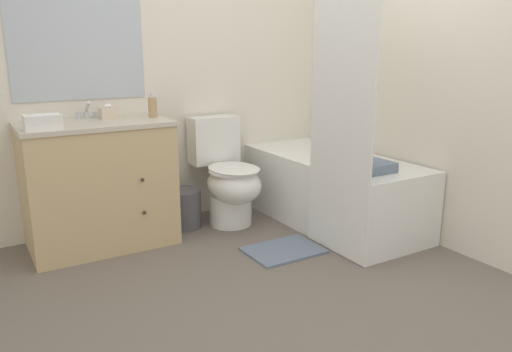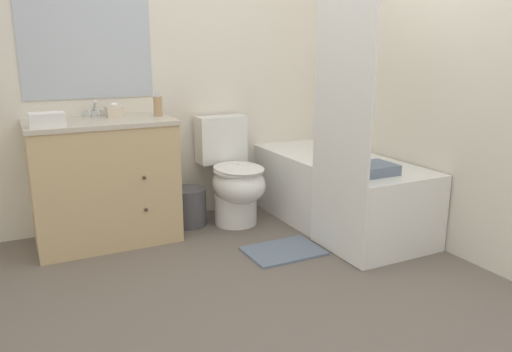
# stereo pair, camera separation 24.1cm
# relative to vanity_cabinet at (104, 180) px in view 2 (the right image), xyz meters

# --- Properties ---
(ground_plane) EXTENTS (14.00, 14.00, 0.00)m
(ground_plane) POSITION_rel_vanity_cabinet_xyz_m (0.76, -1.40, -0.44)
(ground_plane) COLOR #6B6056
(wall_back) EXTENTS (8.00, 0.06, 2.50)m
(wall_back) POSITION_rel_vanity_cabinet_xyz_m (0.75, 0.30, 0.81)
(wall_back) COLOR silver
(wall_back) RESTS_ON ground_plane
(wall_right) EXTENTS (0.05, 2.68, 2.50)m
(wall_right) POSITION_rel_vanity_cabinet_xyz_m (2.03, -0.56, 0.81)
(wall_right) COLOR silver
(wall_right) RESTS_ON ground_plane
(vanity_cabinet) EXTENTS (0.97, 0.59, 0.86)m
(vanity_cabinet) POSITION_rel_vanity_cabinet_xyz_m (0.00, 0.00, 0.00)
(vanity_cabinet) COLOR tan
(vanity_cabinet) RESTS_ON ground_plane
(sink_faucet) EXTENTS (0.14, 0.12, 0.12)m
(sink_faucet) POSITION_rel_vanity_cabinet_xyz_m (-0.00, 0.19, 0.46)
(sink_faucet) COLOR silver
(sink_faucet) RESTS_ON vanity_cabinet
(toilet) EXTENTS (0.39, 0.67, 0.81)m
(toilet) POSITION_rel_vanity_cabinet_xyz_m (0.96, -0.08, -0.08)
(toilet) COLOR white
(toilet) RESTS_ON ground_plane
(bathtub) EXTENTS (0.68, 1.52, 0.53)m
(bathtub) POSITION_rel_vanity_cabinet_xyz_m (1.65, -0.48, -0.17)
(bathtub) COLOR white
(bathtub) RESTS_ON ground_plane
(shower_curtain) EXTENTS (0.01, 0.59, 1.88)m
(shower_curtain) POSITION_rel_vanity_cabinet_xyz_m (1.30, -0.96, 0.51)
(shower_curtain) COLOR white
(shower_curtain) RESTS_ON ground_plane
(wastebasket) EXTENTS (0.27, 0.27, 0.29)m
(wastebasket) POSITION_rel_vanity_cabinet_xyz_m (0.62, 0.02, -0.29)
(wastebasket) COLOR #4C4C51
(wastebasket) RESTS_ON ground_plane
(tissue_box) EXTENTS (0.11, 0.11, 0.10)m
(tissue_box) POSITION_rel_vanity_cabinet_xyz_m (0.12, 0.09, 0.46)
(tissue_box) COLOR beige
(tissue_box) RESTS_ON vanity_cabinet
(soap_dispenser) EXTENTS (0.06, 0.06, 0.17)m
(soap_dispenser) POSITION_rel_vanity_cabinet_xyz_m (0.41, 0.00, 0.50)
(soap_dispenser) COLOR tan
(soap_dispenser) RESTS_ON vanity_cabinet
(hand_towel_folded) EXTENTS (0.21, 0.14, 0.09)m
(hand_towel_folded) POSITION_rel_vanity_cabinet_xyz_m (-0.34, -0.18, 0.47)
(hand_towel_folded) COLOR white
(hand_towel_folded) RESTS_ON vanity_cabinet
(bath_towel_folded) EXTENTS (0.31, 0.24, 0.07)m
(bath_towel_folded) POSITION_rel_vanity_cabinet_xyz_m (1.54, -0.97, 0.12)
(bath_towel_folded) COLOR slate
(bath_towel_folded) RESTS_ON bathtub
(bath_mat) EXTENTS (0.50, 0.37, 0.02)m
(bath_mat) POSITION_rel_vanity_cabinet_xyz_m (1.01, -0.77, -0.43)
(bath_mat) COLOR slate
(bath_mat) RESTS_ON ground_plane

